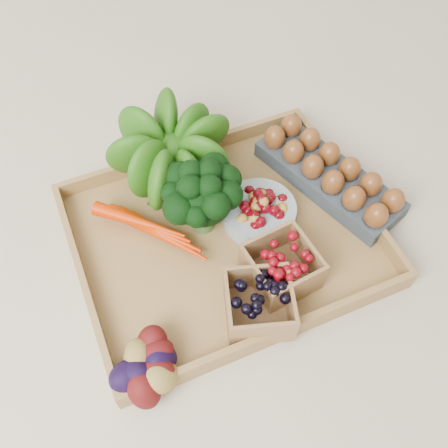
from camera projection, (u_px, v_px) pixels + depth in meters
name	position (u px, v px, depth m)	size (l,w,h in m)	color
ground	(224.00, 241.00, 0.97)	(4.00, 4.00, 0.00)	beige
tray	(224.00, 239.00, 0.96)	(0.55, 0.45, 0.01)	#A17A43
carrots	(150.00, 228.00, 0.94)	(0.19, 0.14, 0.05)	red
lettuce	(170.00, 146.00, 0.97)	(0.17, 0.17, 0.17)	#104A0B
broccoli	(202.00, 207.00, 0.92)	(0.15, 0.15, 0.12)	black
cherry_bowl	(259.00, 213.00, 0.96)	(0.14, 0.14, 0.04)	#8C9EA5
egg_carton	(328.00, 178.00, 1.01)	(0.11, 0.32, 0.04)	#3A414A
potatoes	(148.00, 362.00, 0.78)	(0.14, 0.14, 0.08)	#410A0B
punnet_blackberry	(259.00, 304.00, 0.84)	(0.11, 0.11, 0.08)	black
punnet_raspberry	(282.00, 267.00, 0.87)	(0.11, 0.11, 0.08)	#66040C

